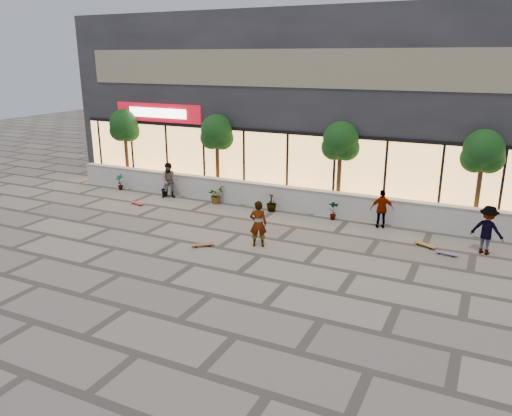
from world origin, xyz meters
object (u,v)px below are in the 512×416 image
at_px(tree_west, 125,127).
at_px(skateboard_right_near, 425,245).
at_px(skater_right_near, 382,209).
at_px(skateboard_right_far, 447,253).
at_px(tree_midwest, 217,134).
at_px(skateboard_left, 137,203).
at_px(skater_left, 170,181).
at_px(tree_east, 483,154).
at_px(skateboard_center, 203,245).
at_px(skater_right_far, 487,230).
at_px(skater_center, 258,224).
at_px(tree_mideast, 341,143).

bearing_deg(tree_west, skateboard_right_near, -10.21).
relative_size(skater_right_near, skateboard_right_far, 2.03).
height_order(tree_midwest, skater_right_near, tree_midwest).
xyz_separation_m(skateboard_left, skateboard_right_near, (12.59, 0.22, 0.01)).
bearing_deg(skateboard_right_near, skater_left, -158.81).
relative_size(tree_east, skater_right_near, 2.54).
relative_size(tree_west, skateboard_left, 4.94).
height_order(skater_right_near, skateboard_center, skater_right_near).
relative_size(tree_west, skateboard_right_far, 5.17).
distance_m(tree_east, skater_right_far, 3.36).
relative_size(skater_left, skater_right_far, 1.00).
xyz_separation_m(skater_right_far, skateboard_left, (-14.50, -0.48, -0.77)).
bearing_deg(skateboard_right_far, skater_center, -154.76).
bearing_deg(skateboard_right_far, skateboard_right_near, 153.49).
relative_size(skateboard_center, skateboard_right_far, 1.00).
relative_size(skateboard_left, skateboard_right_far, 1.05).
relative_size(tree_midwest, skater_center, 2.33).
distance_m(tree_mideast, skateboard_left, 9.49).
xyz_separation_m(skater_right_near, skateboard_left, (-10.70, -1.63, -0.69)).
bearing_deg(skater_right_far, tree_mideast, -6.70).
bearing_deg(skater_right_far, tree_midwest, 4.37).
bearing_deg(skateboard_left, tree_midwest, 60.68).
bearing_deg(tree_midwest, skateboard_left, -129.61).
distance_m(tree_west, tree_east, 17.00).
relative_size(tree_midwest, tree_east, 1.00).
height_order(tree_midwest, tree_east, same).
bearing_deg(tree_east, skateboard_left, -167.79).
bearing_deg(skater_right_near, skater_center, 28.74).
distance_m(skateboard_right_near, skateboard_right_far, 0.91).
bearing_deg(tree_east, skateboard_right_near, -116.80).
xyz_separation_m(tree_west, tree_midwest, (5.50, 0.00, 0.00)).
height_order(tree_west, skater_center, tree_west).
height_order(skateboard_left, skateboard_right_far, skateboard_left).
xyz_separation_m(tree_east, skateboard_left, (-14.01, -3.03, -2.91)).
xyz_separation_m(skateboard_center, skateboard_right_near, (7.14, 3.42, 0.01)).
bearing_deg(skater_right_far, skater_center, 37.16).
distance_m(skater_left, skater_right_near, 10.02).
height_order(tree_mideast, tree_east, same).
bearing_deg(skateboard_right_near, tree_west, -162.29).
bearing_deg(skater_center, skateboard_right_far, 177.71).
relative_size(tree_east, skater_right_far, 2.31).
xyz_separation_m(skater_left, skateboard_right_far, (12.67, -1.91, -0.78)).
bearing_deg(skater_left, tree_midwest, 12.55).
bearing_deg(skater_left, tree_west, 134.21).
distance_m(skater_right_near, skateboard_center, 7.16).
bearing_deg(skater_right_near, skateboard_left, -10.83).
bearing_deg(tree_midwest, skater_center, -48.55).
xyz_separation_m(tree_mideast, skateboard_left, (-8.51, -3.03, -2.91)).
height_order(tree_east, skater_right_near, tree_east).
relative_size(tree_mideast, skater_right_near, 2.54).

